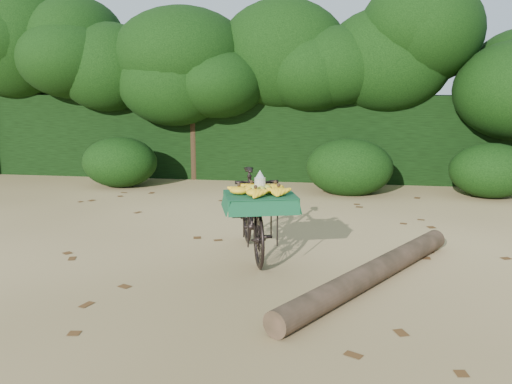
# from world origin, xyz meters

# --- Properties ---
(ground) EXTENTS (80.00, 80.00, 0.00)m
(ground) POSITION_xyz_m (0.00, 0.00, 0.00)
(ground) COLOR tan
(ground) RESTS_ON ground
(vendor_bicycle) EXTENTS (1.09, 1.84, 1.02)m
(vendor_bicycle) POSITION_xyz_m (0.37, 0.25, 0.52)
(vendor_bicycle) COLOR black
(vendor_bicycle) RESTS_ON ground
(fallen_log) EXTENTS (1.84, 2.89, 0.23)m
(fallen_log) POSITION_xyz_m (1.71, -0.49, 0.12)
(fallen_log) COLOR brown
(fallen_log) RESTS_ON ground
(hedge_backdrop) EXTENTS (26.00, 1.80, 1.80)m
(hedge_backdrop) POSITION_xyz_m (0.00, 6.30, 0.90)
(hedge_backdrop) COLOR black
(hedge_backdrop) RESTS_ON ground
(tree_row) EXTENTS (14.50, 2.00, 4.00)m
(tree_row) POSITION_xyz_m (-0.65, 5.50, 2.00)
(tree_row) COLOR black
(tree_row) RESTS_ON ground
(bush_clumps) EXTENTS (8.80, 1.70, 0.90)m
(bush_clumps) POSITION_xyz_m (0.50, 4.30, 0.45)
(bush_clumps) COLOR black
(bush_clumps) RESTS_ON ground
(leaf_litter) EXTENTS (7.00, 7.30, 0.01)m
(leaf_litter) POSITION_xyz_m (0.00, 0.65, 0.01)
(leaf_litter) COLOR #4F3015
(leaf_litter) RESTS_ON ground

